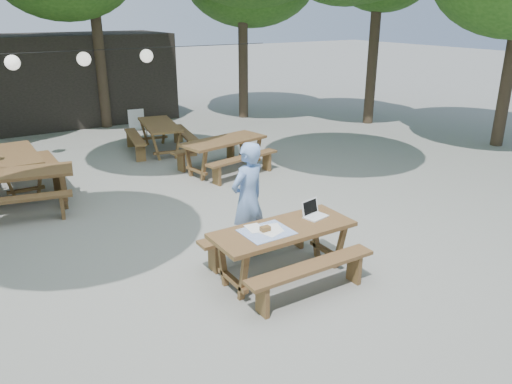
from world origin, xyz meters
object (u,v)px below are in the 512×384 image
at_px(main_picnic_table, 283,251).
at_px(picnic_table_nw, 18,191).
at_px(woman, 248,199).
at_px(plastic_chair, 139,133).

height_order(main_picnic_table, picnic_table_nw, same).
height_order(woman, plastic_chair, woman).
distance_m(main_picnic_table, plastic_chair, 8.38).
bearing_deg(plastic_chair, picnic_table_nw, -126.45).
relative_size(main_picnic_table, picnic_table_nw, 0.92).
relative_size(main_picnic_table, woman, 1.14).
relative_size(picnic_table_nw, woman, 1.24).
bearing_deg(woman, main_picnic_table, 75.48).
distance_m(picnic_table_nw, woman, 4.65).
xyz_separation_m(main_picnic_table, picnic_table_nw, (-2.77, 4.61, 0.00)).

